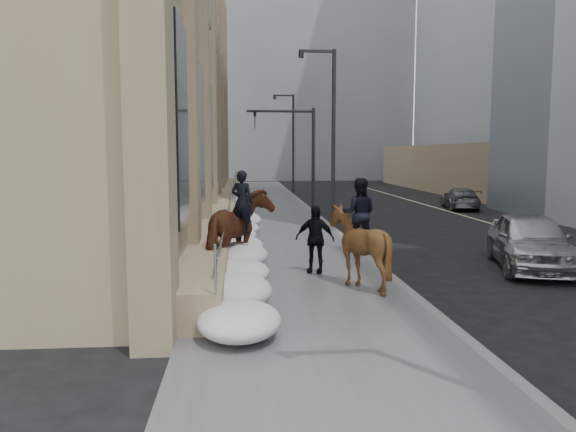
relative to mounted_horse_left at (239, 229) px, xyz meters
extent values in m
plane|color=black|center=(1.41, -3.55, -1.29)|extent=(140.00, 140.00, 0.00)
cube|color=#4E4E50|center=(1.41, 6.45, -1.23)|extent=(5.00, 80.00, 0.12)
cube|color=slate|center=(4.03, 6.45, -1.23)|extent=(0.24, 80.00, 0.12)
cube|color=#BFB78C|center=(11.91, 6.45, -1.28)|extent=(0.15, 70.00, 0.01)
cube|color=#988464|center=(-3.89, 16.45, 7.71)|extent=(5.00, 44.00, 18.00)
cube|color=#877757|center=(-0.84, 16.45, -0.84)|extent=(1.10, 44.00, 0.90)
cylinder|color=silver|center=(-0.39, 16.45, 0.06)|extent=(0.06, 42.00, 0.06)
cube|color=#877757|center=(-1.44, 6.45, 6.81)|extent=(0.70, 1.20, 16.20)
cube|color=black|center=(-1.29, 9.45, 2.71)|extent=(0.20, 2.20, 4.50)
cube|color=slate|center=(5.41, 56.45, 12.71)|extent=(30.00, 12.00, 28.00)
cube|color=gray|center=(-4.59, 68.45, 8.71)|extent=(24.00, 12.00, 20.00)
cylinder|color=#2D2D30|center=(4.31, 10.45, 2.71)|extent=(0.18, 0.18, 8.00)
cube|color=#2D2D30|center=(3.51, 10.45, 6.61)|extent=(1.60, 0.15, 0.12)
cylinder|color=#2D2D30|center=(2.81, 10.45, 6.46)|extent=(0.24, 0.24, 0.30)
cylinder|color=#2D2D30|center=(4.31, 30.45, 2.71)|extent=(0.18, 0.18, 8.00)
cube|color=#2D2D30|center=(3.51, 30.45, 6.61)|extent=(1.60, 0.15, 0.12)
cylinder|color=#2D2D30|center=(2.81, 30.45, 6.46)|extent=(0.24, 0.24, 0.30)
cylinder|color=#2D2D30|center=(4.41, 18.45, 1.71)|extent=(0.20, 0.20, 6.00)
cylinder|color=#2D2D30|center=(2.41, 18.45, 4.51)|extent=(4.00, 0.16, 0.16)
imported|color=black|center=(0.91, 18.45, 4.01)|extent=(0.18, 0.22, 1.10)
ellipsoid|color=silver|center=(-0.04, -3.55, -0.83)|extent=(1.50, 2.10, 0.68)
ellipsoid|color=silver|center=(0.01, 0.45, -0.81)|extent=(1.60, 2.20, 0.72)
ellipsoid|color=silver|center=(-0.09, 4.45, -0.85)|extent=(1.40, 2.00, 0.64)
ellipsoid|color=silver|center=(0.06, 8.45, -0.79)|extent=(1.70, 2.30, 0.76)
ellipsoid|color=silver|center=(-0.04, 12.45, -0.84)|extent=(1.50, 2.10, 0.66)
imported|color=#472515|center=(0.00, -0.01, -0.05)|extent=(2.16, 2.91, 2.24)
imported|color=black|center=(0.00, 0.14, 0.75)|extent=(0.74, 0.63, 1.72)
imported|color=#422912|center=(2.91, -2.05, -0.18)|extent=(1.99, 2.13, 1.97)
imported|color=black|center=(2.91, -1.90, 0.62)|extent=(0.97, 0.84, 1.72)
imported|color=black|center=(2.06, -0.32, -0.25)|extent=(1.17, 0.79, 1.84)
imported|color=#A8AAB0|center=(8.43, 0.21, -0.46)|extent=(3.20, 5.18, 1.65)
imported|color=#54575B|center=(13.07, 17.05, -0.65)|extent=(2.60, 4.63, 1.27)
camera|label=1|loc=(0.08, -15.26, 2.11)|focal=35.00mm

